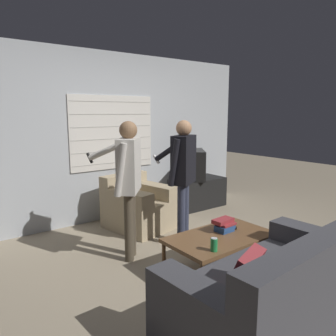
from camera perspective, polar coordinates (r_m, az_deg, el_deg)
ground_plane at (r=3.83m, az=5.11°, el=-16.02°), size 16.00×16.00×0.00m
wall_back at (r=5.14m, az=-10.09°, el=5.33°), size 5.20×0.08×2.55m
couch_blue at (r=2.81m, az=18.71°, el=-19.69°), size 1.82×1.01×0.83m
armchair_beige at (r=4.80m, az=-5.28°, el=-6.59°), size 0.92×1.00×0.75m
coffee_table at (r=3.53m, az=9.14°, el=-12.06°), size 1.13×0.65×0.39m
tv_stand at (r=5.82m, az=5.13°, el=-4.27°), size 0.95×0.51×0.51m
tv at (r=5.72m, az=5.18°, el=0.65°), size 0.57×0.68×0.50m
person_left_standing at (r=3.64m, az=-6.95°, el=-0.93°), size 0.50×0.80×1.56m
person_right_standing at (r=4.03m, az=2.57°, el=-0.03°), size 0.49×0.74×1.56m
book_stack at (r=3.63m, az=9.75°, el=-9.71°), size 0.25×0.19×0.13m
soda_can at (r=3.13m, az=8.01°, el=-13.06°), size 0.07×0.07×0.13m
spare_remote at (r=3.73m, az=10.88°, el=-10.15°), size 0.11×0.13×0.02m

